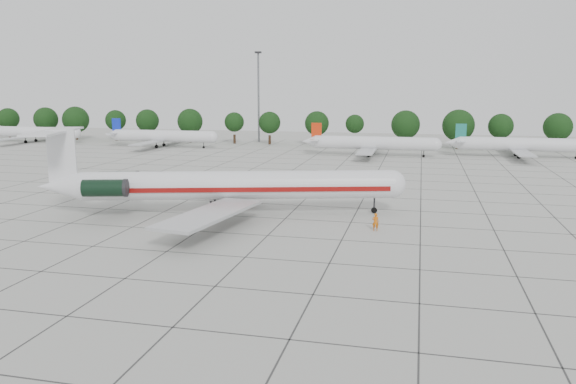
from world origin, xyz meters
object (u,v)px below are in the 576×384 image
main_airliner (218,185)px  bg_airliner_d (522,145)px  ground_crew (375,222)px  bg_airliner_b (163,136)px  floodlight_mast (258,92)px  bg_airliner_a (33,132)px  bg_airliner_c (373,143)px

main_airliner → bg_airliner_d: main_airliner is taller
ground_crew → main_airliner: bearing=-13.0°
ground_crew → bg_airliner_b: bg_airliner_b is taller
main_airliner → bg_airliner_b: 82.43m
floodlight_mast → bg_airliner_b: bearing=-134.5°
bg_airliner_a → bg_airliner_c: same height
main_airliner → bg_airliner_b: (-41.66, 71.12, -0.86)m
bg_airliner_b → bg_airliner_c: same height
ground_crew → bg_airliner_a: size_ratio=0.07×
main_airliner → floodlight_mast: (-21.37, 91.73, 10.51)m
bg_airliner_b → bg_airliner_c: size_ratio=1.00×
bg_airliner_b → bg_airliner_d: 88.11m
ground_crew → bg_airliner_b: (-61.39, 74.62, 1.91)m
bg_airliner_c → floodlight_mast: 45.54m
bg_airliner_d → main_airliner: bearing=-123.7°
bg_airliner_b → bg_airliner_c: bearing=-6.3°
bg_airliner_c → bg_airliner_a: bearing=174.5°
bg_airliner_b → floodlight_mast: floodlight_mast is taller
ground_crew → bg_airliner_a: bg_airliner_a is taller
main_airliner → floodlight_mast: bearing=87.5°
floodlight_mast → main_airliner: bearing=-76.9°
bg_airliner_a → bg_airliner_c: (97.01, -9.27, 0.00)m
main_airliner → bg_airliner_d: bearing=40.6°
ground_crew → bg_airliner_a: 129.11m
main_airliner → ground_crew: (19.73, -3.50, -2.77)m
main_airliner → floodlight_mast: 94.77m
main_airliner → bg_airliner_a: main_airliner is taller
bg_airliner_b → bg_airliner_d: (88.09, -1.56, 0.00)m
bg_airliner_a → bg_airliner_b: same height
bg_airliner_c → bg_airliner_d: 33.05m
ground_crew → bg_airliner_c: (-6.03, 68.51, 1.91)m
bg_airliner_c → bg_airliner_d: (32.73, 4.56, 0.00)m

